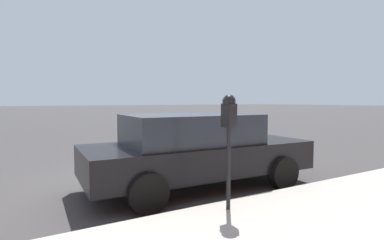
{
  "coord_description": "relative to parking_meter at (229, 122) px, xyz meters",
  "views": [
    {
      "loc": [
        -5.95,
        2.07,
        1.73
      ],
      "look_at": [
        -1.98,
        -0.2,
        1.43
      ],
      "focal_mm": 28.0,
      "sensor_mm": 36.0,
      "label": 1
    }
  ],
  "objects": [
    {
      "name": "ground_plane",
      "position": [
        2.53,
        0.49,
        -1.43
      ],
      "size": [
        220.0,
        220.0,
        0.0
      ],
      "primitive_type": "plane",
      "color": "#3D3A3A"
    },
    {
      "name": "parking_meter",
      "position": [
        0.0,
        0.0,
        0.0
      ],
      "size": [
        0.21,
        0.19,
        1.65
      ],
      "color": "black",
      "rests_on": "sidewalk"
    },
    {
      "name": "car_black",
      "position": [
        1.67,
        -0.46,
        -0.66
      ],
      "size": [
        2.12,
        4.55,
        1.46
      ],
      "rotation": [
        0.0,
        0.0,
        3.11
      ],
      "color": "black",
      "rests_on": "ground_plane"
    }
  ]
}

